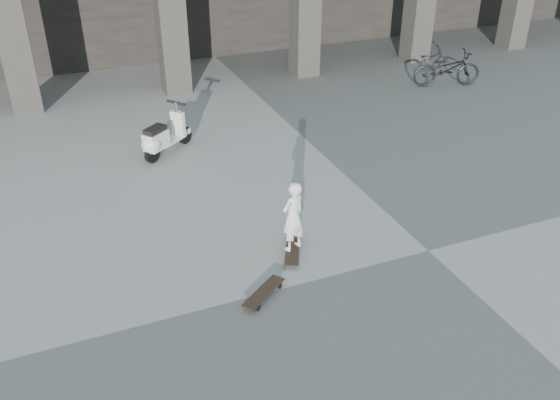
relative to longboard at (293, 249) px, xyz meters
name	(u,v)px	position (x,y,z in m)	size (l,w,h in m)	color
ground	(428,251)	(1.92, -0.74, -0.07)	(90.00, 90.00, 0.00)	#494947
longboard	(293,249)	(0.00, 0.00, 0.00)	(0.57, 0.87, 0.09)	black
skateboard_spare	(264,293)	(-0.78, -0.81, 0.00)	(0.75, 0.62, 0.09)	black
child	(293,216)	(0.00, 0.00, 0.57)	(0.40, 0.26, 1.11)	silver
scooter	(160,139)	(-1.08, 4.04, 0.32)	(1.17, 0.97, 0.97)	black
bicycle	(447,69)	(6.70, 5.44, 0.39)	(0.61, 1.74, 0.92)	black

